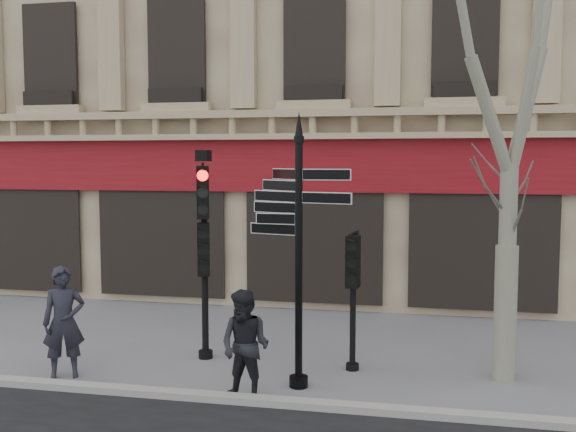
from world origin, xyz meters
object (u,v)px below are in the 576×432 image
traffic_signal_main (204,228)px  plane_tree (514,4)px  pedestrian_a (64,322)px  pedestrian_b (245,346)px  fingerpost (299,204)px  traffic_signal_secondary (353,276)px

traffic_signal_main → plane_tree: (5.35, -0.15, 3.77)m
pedestrian_a → pedestrian_b: size_ratio=1.10×
fingerpost → traffic_signal_main: bearing=173.8°
fingerpost → plane_tree: plane_tree is taller
pedestrian_b → pedestrian_a: bearing=-172.9°
pedestrian_b → fingerpost: bearing=63.6°
fingerpost → traffic_signal_secondary: 1.87m
fingerpost → pedestrian_b: fingerpost is taller
pedestrian_a → pedestrian_b: bearing=-36.2°
fingerpost → traffic_signal_main: size_ratio=1.15×
traffic_signal_main → plane_tree: 6.55m
traffic_signal_secondary → pedestrian_a: size_ratio=1.26×
plane_tree → pedestrian_b: size_ratio=5.11×
fingerpost → pedestrian_a: bearing=-151.2°
traffic_signal_main → traffic_signal_secondary: 2.90m
fingerpost → pedestrian_b: 2.39m
fingerpost → traffic_signal_main: (-2.00, 1.17, -0.55)m
pedestrian_a → pedestrian_b: 3.37m
fingerpost → traffic_signal_secondary: size_ratio=1.87×
traffic_signal_main → plane_tree: size_ratio=0.44×
traffic_signal_main → pedestrian_a: bearing=-161.6°
plane_tree → pedestrian_a: bearing=-169.6°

